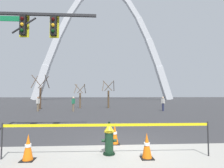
% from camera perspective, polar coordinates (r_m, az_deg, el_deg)
% --- Properties ---
extents(ground_plane, '(240.00, 240.00, 0.00)m').
position_cam_1_polar(ground_plane, '(6.85, 4.41, -18.75)').
color(ground_plane, '#333335').
extents(fire_hydrant, '(0.46, 0.48, 0.99)m').
position_cam_1_polar(fire_hydrant, '(5.76, -0.93, -16.95)').
color(fire_hydrant, black).
rests_on(fire_hydrant, ground).
extents(caution_tape_barrier, '(6.00, 0.12, 1.02)m').
position_cam_1_polar(caution_tape_barrier, '(5.42, -1.36, -15.19)').
color(caution_tape_barrier, '#232326').
rests_on(caution_tape_barrier, ground).
extents(traffic_cone_by_hydrant, '(0.36, 0.36, 0.73)m').
position_cam_1_polar(traffic_cone_by_hydrant, '(5.53, 10.94, -18.63)').
color(traffic_cone_by_hydrant, black).
rests_on(traffic_cone_by_hydrant, ground).
extents(traffic_cone_mid_sidewalk, '(0.36, 0.36, 0.73)m').
position_cam_1_polar(traffic_cone_mid_sidewalk, '(5.77, -24.98, -17.72)').
color(traffic_cone_mid_sidewalk, black).
rests_on(traffic_cone_mid_sidewalk, ground).
extents(traffic_cone_curb_edge, '(0.36, 0.36, 0.73)m').
position_cam_1_polar(traffic_cone_curb_edge, '(6.87, 0.86, -15.64)').
color(traffic_cone_curb_edge, black).
rests_on(traffic_cone_curb_edge, ground).
extents(traffic_signal_gantry, '(5.02, 0.44, 6.00)m').
position_cam_1_polar(traffic_signal_gantry, '(9.61, -27.82, 10.57)').
color(traffic_signal_gantry, '#232326').
rests_on(traffic_signal_gantry, ground).
extents(monument_arch, '(50.27, 2.42, 43.13)m').
position_cam_1_polar(monument_arch, '(67.18, -2.67, 11.41)').
color(monument_arch, silver).
rests_on(monument_arch, ground).
extents(tree_far_left, '(1.96, 1.97, 4.26)m').
position_cam_1_polar(tree_far_left, '(24.49, -21.69, -2.96)').
color(tree_far_left, '#473323').
rests_on(tree_far_left, ground).
extents(tree_left_mid, '(1.52, 1.53, 3.26)m').
position_cam_1_polar(tree_left_mid, '(24.87, -10.04, -4.18)').
color(tree_left_mid, brown).
rests_on(tree_left_mid, ground).
extents(tree_center_left, '(1.72, 1.73, 3.72)m').
position_cam_1_polar(tree_center_left, '(24.65, -1.15, -3.76)').
color(tree_center_left, brown).
rests_on(tree_center_left, ground).
extents(pedestrian_walking_left, '(0.31, 0.39, 1.59)m').
position_cam_1_polar(pedestrian_walking_left, '(21.53, -22.33, -5.79)').
color(pedestrian_walking_left, brown).
rests_on(pedestrian_walking_left, ground).
extents(pedestrian_standing_center, '(0.33, 0.39, 1.59)m').
position_cam_1_polar(pedestrian_standing_center, '(20.14, -12.10, -6.15)').
color(pedestrian_standing_center, brown).
rests_on(pedestrian_standing_center, ground).
extents(pedestrian_walking_right, '(0.36, 0.39, 1.59)m').
position_cam_1_polar(pedestrian_walking_right, '(21.16, 15.79, -5.96)').
color(pedestrian_walking_right, '#232847').
rests_on(pedestrian_walking_right, ground).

